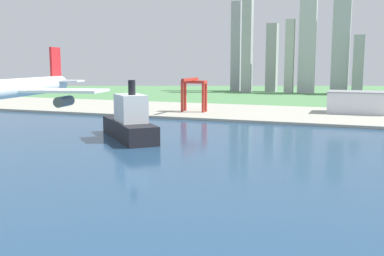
{
  "coord_description": "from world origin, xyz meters",
  "views": [
    {
      "loc": [
        38.52,
        53.29,
        50.47
      ],
      "look_at": [
        -14.31,
        190.03,
        29.1
      ],
      "focal_mm": 41.73,
      "sensor_mm": 36.0,
      "label": 1
    }
  ],
  "objects_px": {
    "airplane_landing": "(16,89)",
    "port_crane_red": "(193,87)",
    "warehouse_main": "(359,102)",
    "cargo_ship": "(129,123)"
  },
  "relations": [
    {
      "from": "cargo_ship",
      "to": "warehouse_main",
      "type": "relative_size",
      "value": 1.14
    },
    {
      "from": "airplane_landing",
      "to": "port_crane_red",
      "type": "height_order",
      "value": "airplane_landing"
    },
    {
      "from": "warehouse_main",
      "to": "airplane_landing",
      "type": "bearing_deg",
      "value": -98.77
    },
    {
      "from": "cargo_ship",
      "to": "port_crane_red",
      "type": "xyz_separation_m",
      "value": [
        -12.64,
        152.44,
        15.92
      ]
    },
    {
      "from": "airplane_landing",
      "to": "warehouse_main",
      "type": "xyz_separation_m",
      "value": [
        60.0,
        388.98,
        -32.42
      ]
    },
    {
      "from": "port_crane_red",
      "to": "cargo_ship",
      "type": "bearing_deg",
      "value": -85.26
    },
    {
      "from": "cargo_ship",
      "to": "warehouse_main",
      "type": "height_order",
      "value": "cargo_ship"
    },
    {
      "from": "cargo_ship",
      "to": "warehouse_main",
      "type": "bearing_deg",
      "value": 54.58
    },
    {
      "from": "cargo_ship",
      "to": "airplane_landing",
      "type": "bearing_deg",
      "value": -66.93
    },
    {
      "from": "port_crane_red",
      "to": "warehouse_main",
      "type": "xyz_separation_m",
      "value": [
        153.79,
        46.05,
        -13.86
      ]
    }
  ]
}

